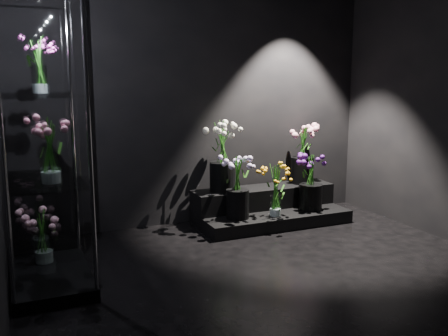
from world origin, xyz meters
TOP-DOWN VIEW (x-y plane):
  - floor at (0.00, 0.00)m, footprint 4.00×4.00m
  - wall_back at (0.00, 2.00)m, footprint 4.00×0.00m
  - display_riser at (0.69, 1.67)m, footprint 1.65×0.73m
  - display_case at (-1.69, 0.81)m, footprint 0.58×0.97m
  - bouquet_orange_bells at (0.62, 1.38)m, footprint 0.29×0.29m
  - bouquet_lilac at (0.22, 1.47)m, footprint 0.41×0.41m
  - bouquet_purple at (1.11, 1.46)m, footprint 0.36×0.36m
  - bouquet_cream_roses at (0.19, 1.79)m, footprint 0.48×0.48m
  - bouquet_pink_roses at (1.20, 1.78)m, footprint 0.45×0.45m
  - bouquet_case_pink at (-1.65, 0.66)m, footprint 0.39×0.39m
  - bouquet_case_magenta at (-1.67, 0.98)m, footprint 0.31×0.31m
  - bouquet_case_base_pink at (-1.72, 1.06)m, footprint 0.42×0.42m

SIDE VIEW (x-z plane):
  - floor at x=0.00m, z-range 0.00..0.00m
  - display_riser at x=0.69m, z-range -0.03..0.33m
  - bouquet_case_base_pink at x=-1.72m, z-range 0.12..0.56m
  - bouquet_orange_bells at x=0.62m, z-range 0.15..0.71m
  - bouquet_purple at x=1.11m, z-range 0.16..0.78m
  - bouquet_lilac at x=0.22m, z-range 0.19..0.86m
  - bouquet_pink_roses at x=1.20m, z-range 0.40..1.06m
  - bouquet_cream_roses at x=0.19m, z-range 0.41..1.18m
  - display_case at x=-1.69m, z-range 0.00..2.14m
  - bouquet_case_pink at x=-1.65m, z-range 0.85..1.32m
  - wall_back at x=0.00m, z-range -0.60..3.40m
  - bouquet_case_magenta at x=-1.67m, z-range 1.48..1.90m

